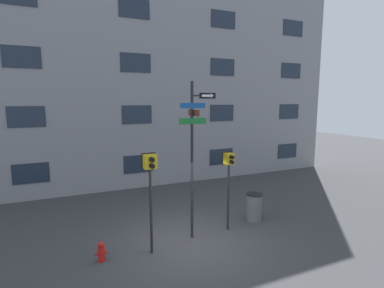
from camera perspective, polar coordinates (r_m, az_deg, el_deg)
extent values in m
plane|color=#38383A|center=(9.92, -0.35, -18.20)|extent=(60.00, 60.00, 0.00)
cube|color=gray|center=(15.44, -10.97, 14.83)|extent=(24.00, 0.60, 12.43)
cube|color=#1E2838|center=(14.99, -28.34, -4.95)|extent=(1.47, 0.03, 0.90)
cube|color=#1E2838|center=(15.36, -10.18, -3.76)|extent=(1.47, 0.03, 0.90)
cube|color=#1E2838|center=(17.13, 5.61, -2.42)|extent=(1.47, 0.03, 0.90)
cube|color=#1E2838|center=(19.92, 17.69, -1.26)|extent=(1.47, 0.03, 0.90)
cube|color=#1E2838|center=(14.66, -29.01, 4.56)|extent=(1.47, 0.03, 0.90)
cube|color=#1E2838|center=(15.04, -10.42, 5.53)|extent=(1.47, 0.03, 0.90)
cube|color=#1E2838|center=(16.84, 5.73, 5.92)|extent=(1.47, 0.03, 0.90)
cube|color=#1E2838|center=(19.68, 18.01, 5.90)|extent=(1.47, 0.03, 0.90)
cube|color=#1E2838|center=(14.75, -29.71, 14.22)|extent=(1.47, 0.03, 0.90)
cube|color=#1E2838|center=(15.13, -10.68, 14.97)|extent=(1.47, 0.03, 0.90)
cube|color=#1E2838|center=(16.92, 5.85, 14.36)|extent=(1.47, 0.03, 0.90)
cube|color=#1E2838|center=(19.74, 18.34, 13.12)|extent=(1.47, 0.03, 0.90)
cube|color=#1E2838|center=(15.62, -10.95, 24.06)|extent=(1.47, 0.03, 0.90)
cube|color=#1E2838|center=(17.36, 5.98, 22.54)|extent=(1.47, 0.03, 0.90)
cube|color=#1E2838|center=(20.12, 18.69, 20.18)|extent=(1.47, 0.03, 0.90)
cylinder|color=black|center=(9.43, 0.00, -3.45)|extent=(0.09, 0.09, 5.01)
cube|color=black|center=(9.34, 1.49, 9.19)|extent=(0.52, 0.05, 0.05)
cube|color=#14478C|center=(9.18, 0.15, 7.34)|extent=(0.83, 0.02, 0.16)
cube|color=brown|center=(9.26, 0.34, 5.97)|extent=(0.02, 0.81, 0.19)
cube|color=#196B2D|center=(9.20, 0.15, 4.39)|extent=(0.91, 0.02, 0.19)
cube|color=black|center=(9.45, 2.98, 9.17)|extent=(0.56, 0.02, 0.18)
cube|color=white|center=(9.42, 2.80, 9.18)|extent=(0.32, 0.01, 0.07)
cone|color=white|center=(9.51, 3.89, 9.16)|extent=(0.10, 0.14, 0.14)
cylinder|color=black|center=(8.89, -7.81, -12.61)|extent=(0.08, 0.08, 2.53)
cube|color=gold|center=(8.48, -8.01, -3.34)|extent=(0.36, 0.26, 0.39)
cube|color=black|center=(8.61, -8.27, -3.17)|extent=(0.42, 0.02, 0.45)
cylinder|color=black|center=(8.29, -7.65, -2.99)|extent=(0.14, 0.12, 0.14)
cylinder|color=black|center=(8.32, -7.63, -4.19)|extent=(0.14, 0.12, 0.14)
cylinder|color=#EA4C14|center=(8.34, -7.76, -2.92)|extent=(0.11, 0.01, 0.11)
cylinder|color=black|center=(10.44, 6.90, -10.01)|extent=(0.08, 0.08, 2.31)
cube|color=gold|center=(10.10, 7.04, -2.79)|extent=(0.30, 0.26, 0.37)
cube|color=black|center=(10.22, 6.63, -2.65)|extent=(0.36, 0.02, 0.43)
cylinder|color=black|center=(9.93, 7.61, -2.52)|extent=(0.13, 0.12, 0.13)
cylinder|color=black|center=(9.96, 7.59, -3.45)|extent=(0.13, 0.12, 0.13)
cylinder|color=silver|center=(9.97, 7.45, -2.46)|extent=(0.10, 0.01, 0.10)
cylinder|color=red|center=(9.18, -16.86, -19.38)|extent=(0.20, 0.20, 0.43)
sphere|color=red|center=(9.06, -16.94, -17.85)|extent=(0.17, 0.17, 0.17)
cylinder|color=red|center=(9.16, -17.78, -19.34)|extent=(0.08, 0.07, 0.07)
cylinder|color=red|center=(9.18, -15.97, -19.17)|extent=(0.08, 0.07, 0.07)
cylinder|color=#59595B|center=(11.55, 11.73, -11.78)|extent=(0.56, 0.56, 0.98)
cylinder|color=black|center=(11.39, 11.80, -9.36)|extent=(0.60, 0.60, 0.04)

